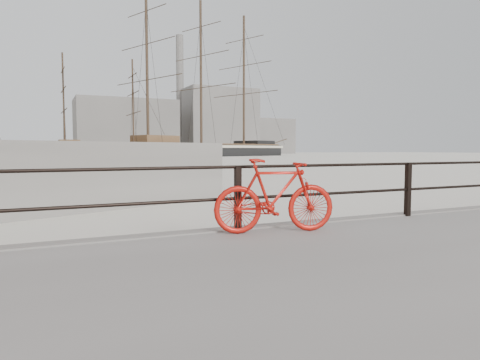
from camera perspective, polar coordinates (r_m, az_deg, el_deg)
name	(u,v)px	position (r m, az deg, el deg)	size (l,w,h in m)	color
ground	(401,233)	(8.79, 20.62, -6.62)	(400.00, 400.00, 0.00)	white
guardrail	(408,189)	(8.57, 21.48, -1.17)	(28.00, 0.10, 1.00)	black
bicycle	(275,196)	(6.39, 4.68, -2.10)	(1.84, 0.27, 1.11)	#BA140C
barque_black	(201,156)	(100.24, -5.16, 3.15)	(66.13, 21.64, 36.99)	black
schooner_mid	(101,158)	(89.18, -18.07, 2.85)	(28.83, 12.20, 20.75)	silver
industrial_west	(126,127)	(148.53, -14.98, 6.79)	(32.00, 18.00, 18.00)	gray
industrial_mid	(217,122)	(163.28, -3.03, 7.72)	(26.00, 20.00, 24.00)	gray
industrial_east	(265,136)	(177.37, 3.30, 5.81)	(20.00, 16.00, 14.00)	gray
smokestack	(180,95)	(164.56, -7.99, 11.16)	(2.80, 2.80, 44.00)	gray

